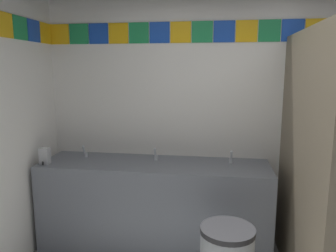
{
  "coord_description": "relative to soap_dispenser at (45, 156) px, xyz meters",
  "views": [
    {
      "loc": [
        -0.27,
        -1.56,
        1.78
      ],
      "look_at": [
        -0.68,
        1.14,
        1.3
      ],
      "focal_mm": 34.53,
      "sensor_mm": 36.0,
      "label": 1
    }
  ],
  "objects": [
    {
      "name": "faucet_left",
      "position": [
        0.29,
        0.28,
        -0.03
      ],
      "size": [
        0.04,
        0.1,
        0.14
      ],
      "color": "silver",
      "rests_on": "vanity_counter"
    },
    {
      "name": "vanity_counter",
      "position": [
        1.03,
        0.19,
        -0.51
      ],
      "size": [
        2.23,
        0.62,
        0.88
      ],
      "color": "slate",
      "rests_on": "ground_plane"
    },
    {
      "name": "stall_divider",
      "position": [
        2.45,
        -0.48,
        0.09
      ],
      "size": [
        0.92,
        1.44,
        2.08
      ],
      "color": "#726651",
      "rests_on": "ground_plane"
    },
    {
      "name": "faucet_center",
      "position": [
        1.03,
        0.28,
        -0.03
      ],
      "size": [
        0.04,
        0.1,
        0.14
      ],
      "color": "silver",
      "rests_on": "vanity_counter"
    },
    {
      "name": "faucet_right",
      "position": [
        1.78,
        0.28,
        -0.03
      ],
      "size": [
        0.04,
        0.1,
        0.14
      ],
      "color": "silver",
      "rests_on": "vanity_counter"
    },
    {
      "name": "wall_back",
      "position": [
        1.89,
        0.54,
        0.39
      ],
      "size": [
        4.05,
        0.09,
        2.67
      ],
      "color": "white",
      "rests_on": "ground_plane"
    },
    {
      "name": "soap_dispenser",
      "position": [
        0.0,
        0.0,
        0.0
      ],
      "size": [
        0.09,
        0.09,
        0.16
      ],
      "color": "#B7BABF",
      "rests_on": "vanity_counter"
    }
  ]
}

